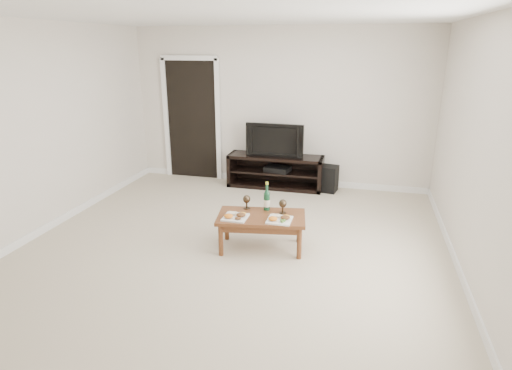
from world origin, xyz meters
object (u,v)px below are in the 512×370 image
object	(u,v)px
media_console	(275,171)
subwoofer	(328,179)
television	(276,139)
coffee_table	(261,232)

from	to	relation	value
media_console	subwoofer	size ratio (longest dim) A/B	3.71
television	subwoofer	distance (m)	1.08
subwoofer	coffee_table	size ratio (longest dim) A/B	0.42
subwoofer	coffee_table	distance (m)	2.37
media_console	coffee_table	distance (m)	2.32
media_console	subwoofer	distance (m)	0.89
media_console	television	distance (m)	0.55
media_console	subwoofer	world-z (taller)	media_console
subwoofer	coffee_table	xyz separation A→B (m)	(-0.57, -2.30, -0.00)
media_console	subwoofer	bearing A→B (deg)	0.46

